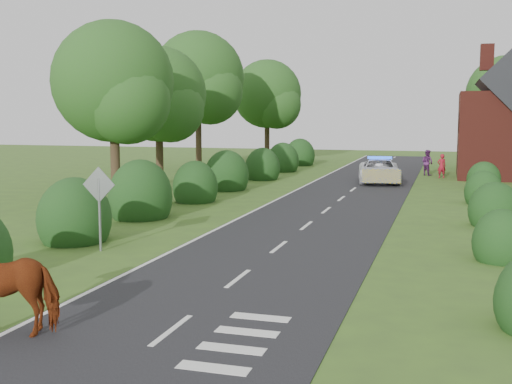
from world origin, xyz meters
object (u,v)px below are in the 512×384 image
(pedestrian_red, at_px, (442,166))
(pedestrian_purple, at_px, (427,163))
(police_van, at_px, (379,171))
(road_sign, at_px, (99,196))
(cow, at_px, (13,290))

(pedestrian_red, relative_size, pedestrian_purple, 0.90)
(police_van, xyz_separation_m, pedestrian_red, (3.55, 4.08, 0.06))
(pedestrian_red, bearing_deg, police_van, 29.23)
(road_sign, height_order, police_van, road_sign)
(cow, relative_size, pedestrian_red, 1.41)
(pedestrian_purple, bearing_deg, pedestrian_red, 161.71)
(police_van, distance_m, pedestrian_purple, 6.22)
(cow, distance_m, police_van, 29.20)
(police_van, bearing_deg, pedestrian_red, 40.75)
(road_sign, relative_size, pedestrian_red, 1.63)
(pedestrian_purple, bearing_deg, road_sign, 113.29)
(road_sign, height_order, cow, road_sign)
(road_sign, xyz_separation_m, cow, (2.13, -6.80, -0.87))
(road_sign, xyz_separation_m, pedestrian_red, (9.53, 26.23, -0.88))
(pedestrian_red, bearing_deg, pedestrian_purple, -78.48)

